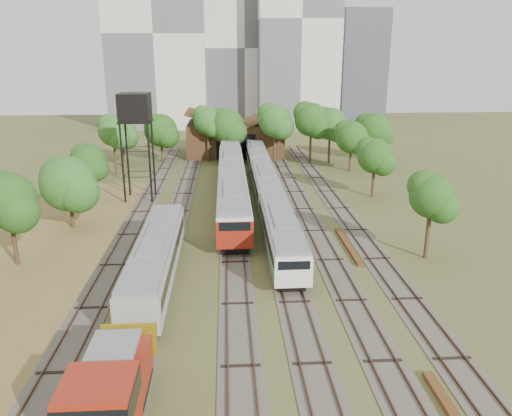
{
  "coord_description": "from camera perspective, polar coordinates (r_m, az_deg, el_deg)",
  "views": [
    {
      "loc": [
        -2.59,
        -27.9,
        16.55
      ],
      "look_at": [
        0.16,
        17.67,
        2.5
      ],
      "focal_mm": 35.0,
      "sensor_mm": 36.0,
      "label": 1
    }
  ],
  "objects": [
    {
      "name": "tower_far_right",
      "position": [
        142.69,
        11.86,
        15.74
      ],
      "size": [
        12.0,
        12.0,
        28.0
      ],
      "primitive_type": "cube",
      "color": "#45474D",
      "rests_on": "ground"
    },
    {
      "name": "tracks",
      "position": [
        55.45,
        -1.3,
        -0.22
      ],
      "size": [
        24.6,
        80.0,
        0.19
      ],
      "color": "#4C473D",
      "rests_on": "ground"
    },
    {
      "name": "ground",
      "position": [
        32.54,
        1.65,
        -13.47
      ],
      "size": [
        240.0,
        240.0,
        0.0
      ],
      "primitive_type": "plane",
      "color": "#475123",
      "rests_on": "ground"
    },
    {
      "name": "tree_band_far",
      "position": [
        79.69,
        0.1,
        9.39
      ],
      "size": [
        45.04,
        8.03,
        9.48
      ],
      "color": "#382616",
      "rests_on": "ground"
    },
    {
      "name": "tree_band_left",
      "position": [
        52.57,
        -21.83,
        3.53
      ],
      "size": [
        8.12,
        64.47,
        8.85
      ],
      "color": "#382616",
      "rests_on": "ground"
    },
    {
      "name": "tower_left",
      "position": [
        123.94,
        -11.2,
        18.86
      ],
      "size": [
        22.0,
        16.0,
        42.0
      ],
      "primitive_type": "cube",
      "color": "beige",
      "rests_on": "ground"
    },
    {
      "name": "railcar_rear",
      "position": [
        84.96,
        -3.03,
        7.2
      ],
      "size": [
        3.01,
        16.08,
        3.73
      ],
      "color": "black",
      "rests_on": "ground"
    },
    {
      "name": "dry_grass_patch",
      "position": [
        42.42,
        -24.65,
        -7.49
      ],
      "size": [
        14.0,
        60.0,
        0.04
      ],
      "primitive_type": "cube",
      "color": "brown",
      "rests_on": "ground"
    },
    {
      "name": "old_grey_coach",
      "position": [
        38.34,
        -11.35,
        -5.69
      ],
      "size": [
        2.84,
        18.0,
        3.51
      ],
      "color": "black",
      "rests_on": "ground"
    },
    {
      "name": "railcar_green_set",
      "position": [
        59.89,
        1.05,
        2.84
      ],
      "size": [
        2.74,
        52.08,
        3.38
      ],
      "color": "black",
      "rests_on": "ground"
    },
    {
      "name": "tower_right",
      "position": [
        121.27,
        4.72,
        20.58
      ],
      "size": [
        18.0,
        16.0,
        48.0
      ],
      "primitive_type": "cube",
      "color": "beige",
      "rests_on": "ground"
    },
    {
      "name": "railcar_red_set",
      "position": [
        58.27,
        -2.76,
        2.71
      ],
      "size": [
        3.18,
        34.57,
        3.94
      ],
      "color": "black",
      "rests_on": "ground"
    },
    {
      "name": "water_tower",
      "position": [
        59.59,
        -13.68,
        10.79
      ],
      "size": [
        3.6,
        3.6,
        12.42
      ],
      "color": "black",
      "rests_on": "ground"
    },
    {
      "name": "tree_band_right",
      "position": [
        63.46,
        12.94,
        6.29
      ],
      "size": [
        5.7,
        37.3,
        7.42
      ],
      "color": "#382616",
      "rests_on": "ground"
    },
    {
      "name": "rail_pile_far",
      "position": [
        45.62,
        10.5,
        -4.28
      ],
      "size": [
        0.54,
        8.68,
        0.28
      ],
      "primitive_type": "cube",
      "color": "brown",
      "rests_on": "ground"
    },
    {
      "name": "maintenance_shed",
      "position": [
        86.96,
        -2.38,
        8.07
      ],
      "size": [
        16.45,
        11.55,
        7.58
      ],
      "color": "#3A2415",
      "rests_on": "ground"
    },
    {
      "name": "shunter_locomotive",
      "position": [
        24.71,
        -16.39,
        -20.01
      ],
      "size": [
        3.01,
        8.1,
        3.93
      ],
      "color": "black",
      "rests_on": "ground"
    },
    {
      "name": "tower_centre",
      "position": [
        127.99,
        -1.47,
        17.75
      ],
      "size": [
        20.0,
        18.0,
        36.0
      ],
      "primitive_type": "cube",
      "color": "beige",
      "rests_on": "ground"
    }
  ]
}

